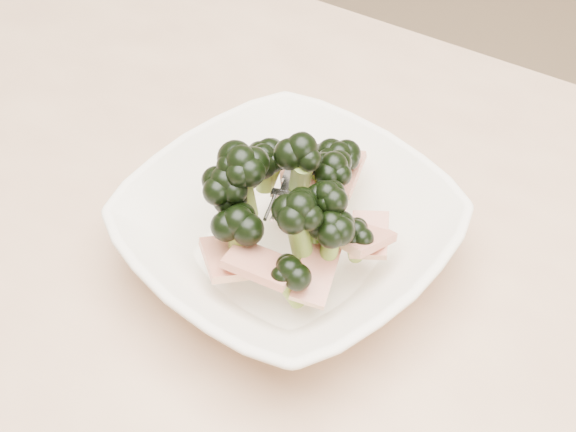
{
  "coord_description": "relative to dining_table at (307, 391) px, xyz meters",
  "views": [
    {
      "loc": [
        0.17,
        -0.32,
        1.26
      ],
      "look_at": [
        -0.05,
        0.05,
        0.8
      ],
      "focal_mm": 50.0,
      "sensor_mm": 36.0,
      "label": 1
    }
  ],
  "objects": [
    {
      "name": "dining_table",
      "position": [
        0.0,
        0.0,
        0.0
      ],
      "size": [
        1.2,
        0.8,
        0.75
      ],
      "color": "tan",
      "rests_on": "ground"
    },
    {
      "name": "broccoli_dish",
      "position": [
        -0.05,
        0.05,
        0.14
      ],
      "size": [
        0.3,
        0.3,
        0.13
      ],
      "color": "white",
      "rests_on": "dining_table"
    }
  ]
}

